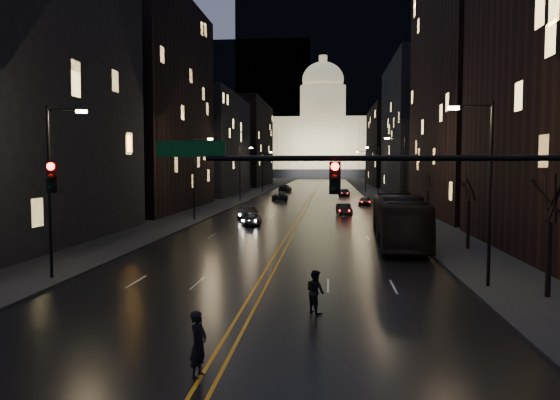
% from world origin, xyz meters
% --- Properties ---
extents(ground, '(900.00, 900.00, 0.00)m').
position_xyz_m(ground, '(0.00, 0.00, 0.00)').
color(ground, black).
rests_on(ground, ground).
extents(road, '(20.00, 320.00, 0.02)m').
position_xyz_m(road, '(0.00, 130.00, 0.01)').
color(road, black).
rests_on(road, ground).
extents(sidewalk_left, '(8.00, 320.00, 0.16)m').
position_xyz_m(sidewalk_left, '(-14.00, 130.00, 0.08)').
color(sidewalk_left, black).
rests_on(sidewalk_left, ground).
extents(sidewalk_right, '(8.00, 320.00, 0.16)m').
position_xyz_m(sidewalk_right, '(14.00, 130.00, 0.08)').
color(sidewalk_right, black).
rests_on(sidewalk_right, ground).
extents(center_line, '(0.62, 320.00, 0.01)m').
position_xyz_m(center_line, '(0.00, 130.00, 0.03)').
color(center_line, orange).
rests_on(center_line, road).
extents(building_left_near, '(12.00, 28.00, 22.00)m').
position_xyz_m(building_left_near, '(-21.00, 22.00, 11.00)').
color(building_left_near, black).
rests_on(building_left_near, ground).
extents(building_left_mid, '(12.00, 30.00, 28.00)m').
position_xyz_m(building_left_mid, '(-21.00, 54.00, 14.00)').
color(building_left_mid, black).
rests_on(building_left_mid, ground).
extents(building_left_far, '(12.00, 34.00, 20.00)m').
position_xyz_m(building_left_far, '(-21.00, 92.00, 10.00)').
color(building_left_far, black).
rests_on(building_left_far, ground).
extents(building_left_dist, '(12.00, 40.00, 24.00)m').
position_xyz_m(building_left_dist, '(-21.00, 140.00, 12.00)').
color(building_left_dist, black).
rests_on(building_left_dist, ground).
extents(building_right_tall, '(12.00, 30.00, 38.00)m').
position_xyz_m(building_right_tall, '(21.00, 50.00, 19.00)').
color(building_right_tall, black).
rests_on(building_right_tall, ground).
extents(building_right_mid, '(12.00, 34.00, 26.00)m').
position_xyz_m(building_right_mid, '(21.00, 92.00, 13.00)').
color(building_right_mid, black).
rests_on(building_right_mid, ground).
extents(building_right_dist, '(12.00, 40.00, 22.00)m').
position_xyz_m(building_right_dist, '(21.00, 140.00, 11.00)').
color(building_right_dist, black).
rests_on(building_right_dist, ground).
extents(mountain_ridge, '(520.00, 60.00, 130.00)m').
position_xyz_m(mountain_ridge, '(40.00, 380.00, 65.00)').
color(mountain_ridge, black).
rests_on(mountain_ridge, ground).
extents(capitol, '(90.00, 50.00, 58.50)m').
position_xyz_m(capitol, '(0.00, 250.00, 17.15)').
color(capitol, black).
rests_on(capitol, ground).
extents(traffic_signal, '(17.29, 0.45, 7.00)m').
position_xyz_m(traffic_signal, '(5.91, -0.00, 5.10)').
color(traffic_signal, black).
rests_on(traffic_signal, ground).
extents(streetlamp_right_near, '(2.13, 0.25, 9.00)m').
position_xyz_m(streetlamp_right_near, '(10.81, 10.00, 5.08)').
color(streetlamp_right_near, black).
rests_on(streetlamp_right_near, ground).
extents(streetlamp_left_near, '(2.13, 0.25, 9.00)m').
position_xyz_m(streetlamp_left_near, '(-10.81, 10.00, 5.08)').
color(streetlamp_left_near, black).
rests_on(streetlamp_left_near, ground).
extents(streetlamp_right_mid, '(2.13, 0.25, 9.00)m').
position_xyz_m(streetlamp_right_mid, '(10.81, 40.00, 5.08)').
color(streetlamp_right_mid, black).
rests_on(streetlamp_right_mid, ground).
extents(streetlamp_left_mid, '(2.13, 0.25, 9.00)m').
position_xyz_m(streetlamp_left_mid, '(-10.81, 40.00, 5.08)').
color(streetlamp_left_mid, black).
rests_on(streetlamp_left_mid, ground).
extents(streetlamp_right_far, '(2.13, 0.25, 9.00)m').
position_xyz_m(streetlamp_right_far, '(10.81, 70.00, 5.08)').
color(streetlamp_right_far, black).
rests_on(streetlamp_right_far, ground).
extents(streetlamp_left_far, '(2.13, 0.25, 9.00)m').
position_xyz_m(streetlamp_left_far, '(-10.81, 70.00, 5.08)').
color(streetlamp_left_far, black).
rests_on(streetlamp_left_far, ground).
extents(streetlamp_right_dist, '(2.13, 0.25, 9.00)m').
position_xyz_m(streetlamp_right_dist, '(10.81, 100.00, 5.08)').
color(streetlamp_right_dist, black).
rests_on(streetlamp_right_dist, ground).
extents(streetlamp_left_dist, '(2.13, 0.25, 9.00)m').
position_xyz_m(streetlamp_left_dist, '(-10.81, 100.00, 5.08)').
color(streetlamp_left_dist, black).
rests_on(streetlamp_left_dist, ground).
extents(tree_right_near, '(2.40, 2.40, 6.65)m').
position_xyz_m(tree_right_near, '(13.00, 8.00, 4.53)').
color(tree_right_near, black).
rests_on(tree_right_near, ground).
extents(tree_right_mid, '(2.40, 2.40, 6.65)m').
position_xyz_m(tree_right_mid, '(13.00, 22.00, 4.53)').
color(tree_right_mid, black).
rests_on(tree_right_mid, ground).
extents(tree_right_far, '(2.40, 2.40, 6.65)m').
position_xyz_m(tree_right_far, '(13.00, 38.00, 4.53)').
color(tree_right_far, black).
rests_on(tree_right_far, ground).
extents(bus, '(3.66, 13.71, 3.79)m').
position_xyz_m(bus, '(8.50, 23.83, 1.89)').
color(bus, black).
rests_on(bus, ground).
extents(oncoming_car_a, '(1.97, 4.20, 1.39)m').
position_xyz_m(oncoming_car_a, '(-4.24, 36.40, 0.70)').
color(oncoming_car_a, black).
rests_on(oncoming_car_a, ground).
extents(oncoming_car_b, '(1.79, 4.39, 1.41)m').
position_xyz_m(oncoming_car_b, '(-5.55, 42.38, 0.71)').
color(oncoming_car_b, black).
rests_on(oncoming_car_b, ground).
extents(oncoming_car_c, '(2.68, 5.49, 1.50)m').
position_xyz_m(oncoming_car_c, '(-4.86, 73.53, 0.75)').
color(oncoming_car_c, black).
rests_on(oncoming_car_c, ground).
extents(oncoming_car_d, '(2.85, 5.87, 1.64)m').
position_xyz_m(oncoming_car_d, '(-6.36, 102.68, 0.82)').
color(oncoming_car_d, black).
rests_on(oncoming_car_d, ground).
extents(receding_car_a, '(1.95, 4.41, 1.41)m').
position_xyz_m(receding_car_a, '(5.08, 47.98, 0.70)').
color(receding_car_a, black).
rests_on(receding_car_a, ground).
extents(receding_car_b, '(2.16, 4.37, 1.43)m').
position_xyz_m(receding_car_b, '(8.50, 63.22, 0.72)').
color(receding_car_b, black).
rests_on(receding_car_b, ground).
extents(receding_car_c, '(2.39, 5.05, 1.42)m').
position_xyz_m(receding_car_c, '(6.17, 86.52, 0.71)').
color(receding_car_c, black).
rests_on(receding_car_c, ground).
extents(receding_car_d, '(2.67, 5.30, 1.44)m').
position_xyz_m(receding_car_d, '(4.79, 121.90, 0.72)').
color(receding_car_d, black).
rests_on(receding_car_d, ground).
extents(pedestrian_a, '(0.59, 0.77, 1.90)m').
position_xyz_m(pedestrian_a, '(-0.32, -2.00, 0.95)').
color(pedestrian_a, black).
rests_on(pedestrian_a, ground).
extents(pedestrian_b, '(0.89, 0.96, 1.76)m').
position_xyz_m(pedestrian_b, '(2.79, 5.00, 0.88)').
color(pedestrian_b, black).
rests_on(pedestrian_b, ground).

